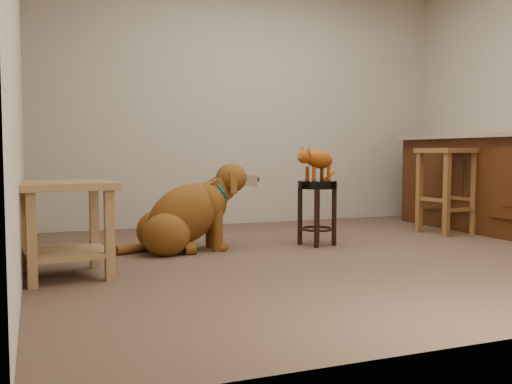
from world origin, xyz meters
name	(u,v)px	position (x,y,z in m)	size (l,w,h in m)	color
floor	(342,253)	(0.00, 0.00, 0.00)	(4.50, 4.00, 0.01)	brown
room_shell	(345,29)	(0.00, 0.00, 1.68)	(4.54, 4.04, 2.62)	#B6A993
cabinet_run	(510,188)	(1.94, 0.30, 0.44)	(0.70, 2.56, 0.94)	#4B240D
padded_stool	(317,199)	(0.00, 0.41, 0.38)	(0.34, 0.34, 0.53)	black
wood_stool	(447,189)	(1.45, 0.58, 0.42)	(0.48, 0.48, 0.81)	brown
side_table	(65,215)	(-2.00, -0.11, 0.39)	(0.62, 0.62, 0.59)	olive
golden_retriever	(186,216)	(-1.08, 0.53, 0.27)	(1.15, 0.56, 0.73)	brown
tabby_kitten	(316,160)	(-0.01, 0.41, 0.70)	(0.46, 0.29, 0.31)	#8F3D0E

